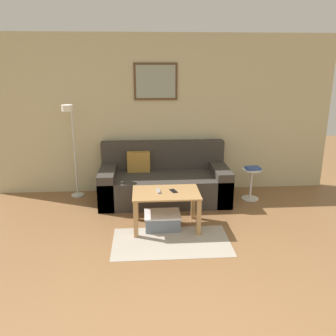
# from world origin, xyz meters

# --- Properties ---
(wall_back) EXTENTS (5.60, 0.09, 2.55)m
(wall_back) POSITION_xyz_m (-0.00, 3.75, 1.28)
(wall_back) COLOR #C6BC93
(wall_back) RESTS_ON ground_plane
(area_rug) EXTENTS (1.43, 0.81, 0.01)m
(area_rug) POSITION_xyz_m (-0.01, 1.84, 0.00)
(area_rug) COLOR #A39989
(area_rug) RESTS_ON ground_plane
(couch) EXTENTS (1.99, 0.93, 0.88)m
(couch) POSITION_xyz_m (-0.01, 3.28, 0.29)
(couch) COLOR #38332D
(couch) RESTS_ON ground_plane
(coffee_table) EXTENTS (0.87, 0.58, 0.50)m
(coffee_table) POSITION_xyz_m (-0.05, 2.26, 0.39)
(coffee_table) COLOR #AD7F4C
(coffee_table) RESTS_ON ground_plane
(storage_bin) EXTENTS (0.47, 0.37, 0.20)m
(storage_bin) POSITION_xyz_m (-0.10, 2.24, 0.10)
(storage_bin) COLOR slate
(storage_bin) RESTS_ON ground_plane
(floor_lamp) EXTENTS (0.21, 0.48, 1.52)m
(floor_lamp) POSITION_xyz_m (-1.42, 3.37, 1.01)
(floor_lamp) COLOR silver
(floor_lamp) RESTS_ON ground_plane
(side_table) EXTENTS (0.32, 0.32, 0.50)m
(side_table) POSITION_xyz_m (1.37, 3.18, 0.30)
(side_table) COLOR silver
(side_table) RESTS_ON ground_plane
(book_stack) EXTENTS (0.24, 0.19, 0.03)m
(book_stack) POSITION_xyz_m (1.38, 3.17, 0.52)
(book_stack) COLOR #335199
(book_stack) RESTS_ON side_table
(remote_control) EXTENTS (0.05, 0.15, 0.02)m
(remote_control) POSITION_xyz_m (-0.14, 2.28, 0.51)
(remote_control) COLOR #99999E
(remote_control) RESTS_ON coffee_table
(cell_phone) EXTENTS (0.11, 0.15, 0.01)m
(cell_phone) POSITION_xyz_m (0.05, 2.28, 0.50)
(cell_phone) COLOR black
(cell_phone) RESTS_ON coffee_table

